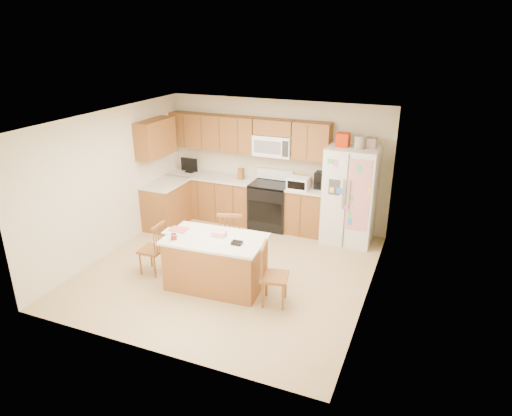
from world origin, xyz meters
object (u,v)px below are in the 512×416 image
at_px(stove, 271,204).
at_px(windsor_chair_left, 153,250).
at_px(windsor_chair_back, 231,240).
at_px(refrigerator, 350,194).
at_px(windsor_chair_right, 273,276).
at_px(island, 216,262).

bearing_deg(stove, windsor_chair_left, -113.74).
distance_m(windsor_chair_left, windsor_chair_back, 1.29).
height_order(refrigerator, windsor_chair_back, refrigerator).
relative_size(stove, windsor_chair_left, 1.29).
height_order(windsor_chair_back, windsor_chair_right, windsor_chair_back).
relative_size(island, windsor_chair_left, 1.85).
distance_m(refrigerator, island, 2.91).
xyz_separation_m(windsor_chair_left, windsor_chair_back, (1.06, 0.72, 0.05)).
bearing_deg(stove, island, -89.24).
distance_m(stove, windsor_chair_back, 1.78).
relative_size(refrigerator, windsor_chair_back, 2.06).
distance_m(island, windsor_chair_left, 1.13).
height_order(stove, island, stove).
height_order(island, windsor_chair_left, island).
height_order(stove, windsor_chair_left, stove).
relative_size(island, windsor_chair_back, 1.64).
height_order(refrigerator, windsor_chair_right, refrigerator).
xyz_separation_m(island, windsor_chair_left, (-1.13, -0.01, -0.00)).
bearing_deg(windsor_chair_left, island, 0.48).
xyz_separation_m(stove, windsor_chair_right, (1.01, -2.60, -0.03)).
bearing_deg(windsor_chair_back, windsor_chair_left, -145.82).
distance_m(stove, refrigerator, 1.63).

